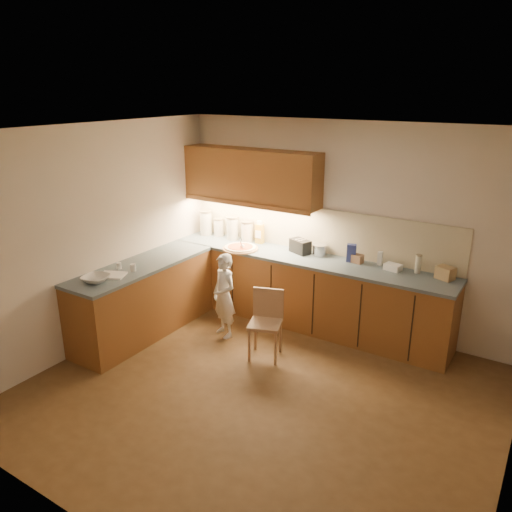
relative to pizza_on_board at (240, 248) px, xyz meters
The scene contains 24 objects.
room 2.10m from the pizza_on_board, 50.62° to the right, with size 4.54×4.50×2.62m.
l_counter 0.64m from the pizza_on_board, 39.87° to the right, with size 3.77×2.62×0.92m.
backsplash 1.02m from the pizza_on_board, 28.29° to the left, with size 3.75×0.02×0.58m, color beige.
upper_cabinets 0.96m from the pizza_on_board, 95.58° to the left, with size 1.95×0.36×0.73m.
pizza_on_board is the anchor object (origin of this frame).
child 0.79m from the pizza_on_board, 73.64° to the right, with size 0.39×0.26×1.07m, color white.
wooden_chair 1.27m from the pizza_on_board, 41.53° to the right, with size 0.45×0.45×0.79m.
mixing_bowl 1.94m from the pizza_on_board, 111.28° to the right, with size 0.29×0.29×0.07m, color silver.
canister_a 0.88m from the pizza_on_board, 158.99° to the left, with size 0.18×0.18×0.36m.
canister_b 0.73m from the pizza_on_board, 149.43° to the left, with size 0.15×0.15×0.26m.
canister_c 0.50m from the pizza_on_board, 137.15° to the left, with size 0.18×0.18×0.33m.
canister_d 0.40m from the pizza_on_board, 109.74° to the left, with size 0.18×0.18×0.29m.
oil_jug 0.40m from the pizza_on_board, 79.78° to the left, with size 0.11×0.08×0.32m.
toaster 0.79m from the pizza_on_board, 22.15° to the left, with size 0.31×0.25×0.18m.
steel_pot 1.05m from the pizza_on_board, 19.25° to the left, with size 0.19×0.19×0.14m.
blue_box 1.46m from the pizza_on_board, 12.96° to the left, with size 0.11×0.08×0.22m, color #2F3C8F.
card_box_a 1.53m from the pizza_on_board, 12.53° to the left, with size 0.14×0.10×0.10m, color #A07656.
white_bottle 1.81m from the pizza_on_board, 12.60° to the left, with size 0.06×0.06×0.17m, color silver.
flat_pack 1.98m from the pizza_on_board, ahead, with size 0.19×0.13×0.08m, color white.
tall_jar 2.26m from the pizza_on_board, ahead, with size 0.07×0.07×0.23m.
card_box_b 2.56m from the pizza_on_board, ahead, with size 0.19×0.14×0.14m, color tan.
dough_cloth 1.73m from the pizza_on_board, 113.38° to the right, with size 0.28×0.22×0.02m, color white.
spice_jar_a 1.60m from the pizza_on_board, 120.22° to the right, with size 0.06×0.06×0.07m, color white.
spice_jar_b 1.48m from the pizza_on_board, 114.01° to the right, with size 0.06×0.06×0.09m, color silver.
Camera 1 is at (2.29, -3.68, 2.97)m, focal length 35.00 mm.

